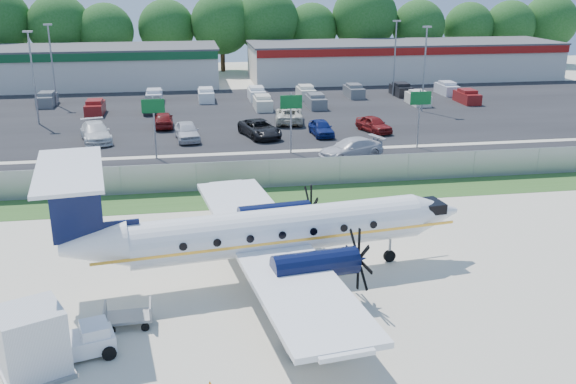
{
  "coord_description": "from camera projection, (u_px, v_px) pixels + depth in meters",
  "views": [
    {
      "loc": [
        -5.52,
        -28.01,
        13.77
      ],
      "look_at": [
        0.0,
        6.0,
        2.3
      ],
      "focal_mm": 40.0,
      "sensor_mm": 36.0,
      "label": 1
    }
  ],
  "objects": [
    {
      "name": "sign_right",
      "position": [
        420.0,
        106.0,
        53.86
      ],
      "size": [
        1.8,
        0.26,
        5.0
      ],
      "color": "gray",
      "rests_on": "ground"
    },
    {
      "name": "road_car_mid",
      "position": [
        350.0,
        159.0,
        51.72
      ],
      "size": [
        6.04,
        4.1,
        1.62
      ],
      "primitive_type": "imported",
      "rotation": [
        0.0,
        0.0,
        -1.21
      ],
      "color": "silver",
      "rests_on": "ground"
    },
    {
      "name": "pushback_tug",
      "position": [
        86.0,
        341.0,
        24.56
      ],
      "size": [
        2.59,
        2.17,
        1.25
      ],
      "color": "white",
      "rests_on": "ground"
    },
    {
      "name": "building_east",
      "position": [
        403.0,
        60.0,
        92.59
      ],
      "size": [
        44.4,
        12.4,
        5.24
      ],
      "color": "beige",
      "rests_on": "ground"
    },
    {
      "name": "access_road",
      "position": [
        261.0,
        168.0,
        49.21
      ],
      "size": [
        170.0,
        8.0,
        0.02
      ],
      "primitive_type": "cube",
      "color": "black",
      "rests_on": "ground"
    },
    {
      "name": "parked_car_d",
      "position": [
        321.0,
        135.0,
        59.33
      ],
      "size": [
        1.92,
        4.38,
        1.47
      ],
      "primitive_type": "imported",
      "rotation": [
        0.0,
        0.0,
        0.04
      ],
      "color": "navy",
      "rests_on": "ground"
    },
    {
      "name": "aircraft",
      "position": [
        270.0,
        231.0,
        30.36
      ],
      "size": [
        20.45,
        20.1,
        6.26
      ],
      "color": "white",
      "rests_on": "ground"
    },
    {
      "name": "perimeter_fence",
      "position": [
        269.0,
        174.0,
        44.22
      ],
      "size": [
        120.0,
        0.06,
        1.99
      ],
      "color": "gray",
      "rests_on": "ground"
    },
    {
      "name": "sign_mid",
      "position": [
        291.0,
        110.0,
        52.19
      ],
      "size": [
        1.8,
        0.26,
        5.0
      ],
      "color": "gray",
      "rests_on": "ground"
    },
    {
      "name": "tree_line",
      "position": [
        219.0,
        71.0,
        100.72
      ],
      "size": [
        112.0,
        6.0,
        14.0
      ],
      "primitive_type": null,
      "color": "#1A4D16",
      "rests_on": "ground"
    },
    {
      "name": "grass_verge",
      "position": [
        274.0,
        197.0,
        42.66
      ],
      "size": [
        170.0,
        4.0,
        0.02
      ],
      "primitive_type": "cube",
      "color": "#2D561E",
      "rests_on": "ground"
    },
    {
      "name": "parked_car_a",
      "position": [
        97.0,
        141.0,
        57.15
      ],
      "size": [
        3.58,
        6.19,
        1.69
      ],
      "primitive_type": "imported",
      "rotation": [
        0.0,
        0.0,
        0.22
      ],
      "color": "silver",
      "rests_on": "ground"
    },
    {
      "name": "cone_starboard_wing",
      "position": [
        273.0,
        240.0,
        34.98
      ],
      "size": [
        0.33,
        0.33,
        0.47
      ],
      "color": "orange",
      "rests_on": "ground"
    },
    {
      "name": "baggage_cart_far",
      "position": [
        311.0,
        338.0,
        24.8
      ],
      "size": [
        2.4,
        1.6,
        1.19
      ],
      "color": "gray",
      "rests_on": "ground"
    },
    {
      "name": "parked_car_f",
      "position": [
        164.0,
        127.0,
        62.56
      ],
      "size": [
        1.96,
        4.62,
        1.56
      ],
      "primitive_type": "imported",
      "rotation": [
        0.0,
        0.0,
        3.17
      ],
      "color": "maroon",
      "rests_on": "ground"
    },
    {
      "name": "parked_car_g",
      "position": [
        289.0,
        123.0,
        64.69
      ],
      "size": [
        3.49,
        6.13,
        1.61
      ],
      "primitive_type": "imported",
      "rotation": [
        0.0,
        0.0,
        2.99
      ],
      "color": "beige",
      "rests_on": "ground"
    },
    {
      "name": "parked_car_e",
      "position": [
        374.0,
        132.0,
        60.7
      ],
      "size": [
        2.98,
        4.71,
        1.49
      ],
      "primitive_type": "imported",
      "rotation": [
        0.0,
        0.0,
        0.3
      ],
      "color": "maroon",
      "rests_on": "ground"
    },
    {
      "name": "light_pole_ne",
      "position": [
        425.0,
        63.0,
        68.4
      ],
      "size": [
        0.9,
        0.35,
        9.09
      ],
      "color": "gray",
      "rests_on": "ground"
    },
    {
      "name": "ground",
      "position": [
        308.0,
        275.0,
        31.42
      ],
      "size": [
        170.0,
        170.0,
        0.0
      ],
      "primitive_type": "plane",
      "color": "beige",
      "rests_on": "ground"
    },
    {
      "name": "parking_lot",
      "position": [
        237.0,
        114.0,
        68.88
      ],
      "size": [
        170.0,
        32.0,
        0.02
      ],
      "primitive_type": "cube",
      "color": "black",
      "rests_on": "ground"
    },
    {
      "name": "parked_car_c",
      "position": [
        260.0,
        137.0,
        58.78
      ],
      "size": [
        3.98,
        6.12,
        1.57
      ],
      "primitive_type": "imported",
      "rotation": [
        0.0,
        0.0,
        0.26
      ],
      "color": "black",
      "rests_on": "ground"
    },
    {
      "name": "far_parking_rows",
      "position": [
        234.0,
        105.0,
        73.57
      ],
      "size": [
        56.0,
        10.0,
        1.6
      ],
      "primitive_type": null,
      "color": "gray",
      "rests_on": "ground"
    },
    {
      "name": "light_pole_sw",
      "position": [
        52.0,
        59.0,
        71.68
      ],
      "size": [
        0.9,
        0.35,
        9.09
      ],
      "color": "gray",
      "rests_on": "ground"
    },
    {
      "name": "sign_left",
      "position": [
        154.0,
        115.0,
        50.52
      ],
      "size": [
        1.8,
        0.26,
        5.0
      ],
      "color": "gray",
      "rests_on": "ground"
    },
    {
      "name": "parked_car_b",
      "position": [
        187.0,
        140.0,
        57.64
      ],
      "size": [
        2.44,
        5.03,
        1.65
      ],
      "primitive_type": "imported",
      "rotation": [
        0.0,
        0.0,
        0.1
      ],
      "color": "silver",
      "rests_on": "ground"
    },
    {
      "name": "baggage_cart_near",
      "position": [
        128.0,
        316.0,
        26.62
      ],
      "size": [
        1.97,
        1.23,
        1.01
      ],
      "color": "gray",
      "rests_on": "ground"
    },
    {
      "name": "light_pole_nw",
      "position": [
        33.0,
        71.0,
        62.32
      ],
      "size": [
        0.9,
        0.35,
        9.09
      ],
      "color": "gray",
      "rests_on": "ground"
    },
    {
      "name": "building_west",
      "position": [
        42.0,
        67.0,
        84.99
      ],
      "size": [
        46.4,
        12.4,
        5.24
      ],
      "color": "beige",
      "rests_on": "ground"
    },
    {
      "name": "service_container",
      "position": [
        33.0,
        344.0,
        23.21
      ],
      "size": [
        3.12,
        3.12,
        2.61
      ],
      "color": "silver",
      "rests_on": "ground"
    },
    {
      "name": "light_pole_se",
      "position": [
        395.0,
        53.0,
        77.76
      ],
      "size": [
        0.9,
        0.35,
        9.09
      ],
      "color": "gray",
      "rests_on": "ground"
    }
  ]
}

